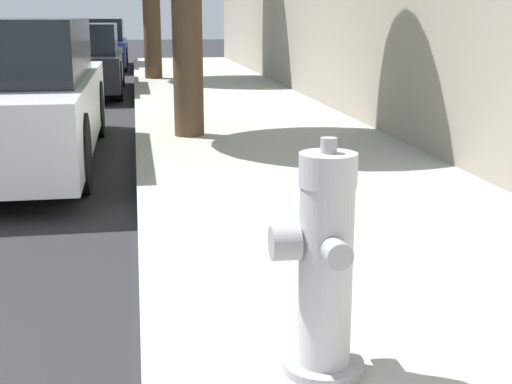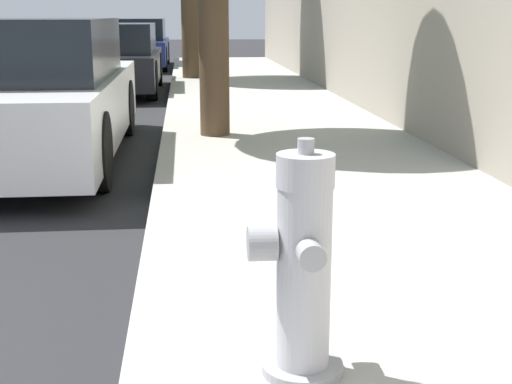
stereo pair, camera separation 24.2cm
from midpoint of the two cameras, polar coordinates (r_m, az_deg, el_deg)
The scene contains 4 objects.
fire_hydrant at distance 2.57m, azimuth 6.41°, elevation -6.11°, with size 0.35×0.37×0.87m.
parked_car_near at distance 7.35m, azimuth -16.72°, elevation 7.57°, with size 1.76×4.55×1.39m.
parked_car_mid at distance 13.56m, azimuth -11.29°, elevation 10.38°, with size 1.89×4.12×1.26m.
parked_car_far at distance 19.84m, azimuth -9.23°, elevation 11.59°, with size 1.71×4.59×1.31m.
Camera 2 is at (2.44, -2.04, 1.43)m, focal length 50.00 mm.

